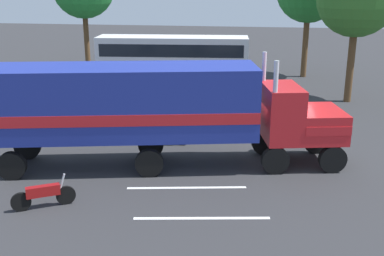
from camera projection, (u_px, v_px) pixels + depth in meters
ground_plane at (280, 159)px, 20.20m from camera, size 120.00×120.00×0.00m
lane_stripe_near at (187, 188)px, 17.41m from camera, size 4.36×0.93×0.01m
lane_stripe_mid at (202, 218)px, 15.18m from camera, size 4.37×0.88×0.01m
semi_truck at (152, 107)px, 18.77m from camera, size 14.36×5.54×4.50m
person_bystander at (182, 126)px, 21.72m from camera, size 0.34×0.46×1.63m
parked_bus at (173, 55)px, 34.74m from camera, size 11.18×3.47×3.40m
parked_car at (23, 91)px, 29.07m from camera, size 4.74×3.04×1.57m
motorcycle at (44, 194)px, 15.78m from camera, size 1.88×1.14×1.12m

